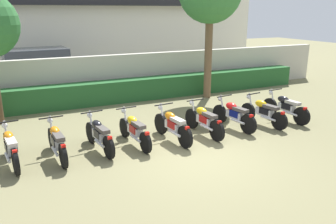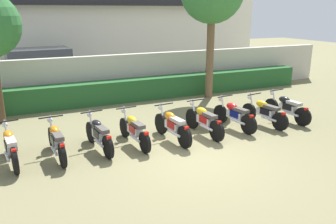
% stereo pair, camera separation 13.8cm
% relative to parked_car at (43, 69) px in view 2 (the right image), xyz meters
% --- Properties ---
extents(ground, '(60.00, 60.00, 0.00)m').
position_rel_parked_car_xyz_m(ground, '(2.67, -9.76, -0.94)').
color(ground, olive).
extents(building, '(22.38, 6.50, 7.53)m').
position_rel_parked_car_xyz_m(building, '(2.67, 5.95, 2.83)').
color(building, silver).
rests_on(building, ground).
extents(compound_wall, '(21.26, 0.30, 1.80)m').
position_rel_parked_car_xyz_m(compound_wall, '(2.67, -2.96, -0.04)').
color(compound_wall, '#BCB7A8').
rests_on(compound_wall, ground).
extents(hedge_row, '(17.01, 0.70, 0.87)m').
position_rel_parked_car_xyz_m(hedge_row, '(2.67, -3.66, -0.50)').
color(hedge_row, '#235628').
rests_on(hedge_row, ground).
extents(parked_car, '(4.64, 2.38, 1.89)m').
position_rel_parked_car_xyz_m(parked_car, '(0.00, 0.00, 0.00)').
color(parked_car, navy).
rests_on(parked_car, ground).
extents(motorcycle_in_row_0, '(0.60, 1.82, 0.97)m').
position_rel_parked_car_xyz_m(motorcycle_in_row_0, '(-1.51, -8.24, -0.48)').
color(motorcycle_in_row_0, black).
rests_on(motorcycle_in_row_0, ground).
extents(motorcycle_in_row_1, '(0.60, 1.86, 0.95)m').
position_rel_parked_car_xyz_m(motorcycle_in_row_1, '(-0.47, -8.30, -0.49)').
color(motorcycle_in_row_1, black).
rests_on(motorcycle_in_row_1, ground).
extents(motorcycle_in_row_2, '(0.60, 1.85, 0.95)m').
position_rel_parked_car_xyz_m(motorcycle_in_row_2, '(0.59, -8.24, -0.49)').
color(motorcycle_in_row_2, black).
rests_on(motorcycle_in_row_2, ground).
extents(motorcycle_in_row_3, '(0.60, 1.91, 0.94)m').
position_rel_parked_car_xyz_m(motorcycle_in_row_3, '(1.56, -8.25, -0.50)').
color(motorcycle_in_row_3, black).
rests_on(motorcycle_in_row_3, ground).
extents(motorcycle_in_row_4, '(0.60, 1.90, 0.97)m').
position_rel_parked_car_xyz_m(motorcycle_in_row_4, '(2.62, -8.42, -0.48)').
color(motorcycle_in_row_4, black).
rests_on(motorcycle_in_row_4, ground).
extents(motorcycle_in_row_5, '(0.60, 1.89, 0.97)m').
position_rel_parked_car_xyz_m(motorcycle_in_row_5, '(3.68, -8.37, -0.48)').
color(motorcycle_in_row_5, black).
rests_on(motorcycle_in_row_5, ground).
extents(motorcycle_in_row_6, '(0.60, 1.85, 0.96)m').
position_rel_parked_car_xyz_m(motorcycle_in_row_6, '(4.81, -8.28, -0.49)').
color(motorcycle_in_row_6, black).
rests_on(motorcycle_in_row_6, ground).
extents(motorcycle_in_row_7, '(0.60, 1.84, 0.94)m').
position_rel_parked_car_xyz_m(motorcycle_in_row_7, '(5.87, -8.39, -0.50)').
color(motorcycle_in_row_7, black).
rests_on(motorcycle_in_row_7, ground).
extents(motorcycle_in_row_8, '(0.60, 1.93, 0.96)m').
position_rel_parked_car_xyz_m(motorcycle_in_row_8, '(6.87, -8.31, -0.49)').
color(motorcycle_in_row_8, black).
rests_on(motorcycle_in_row_8, ground).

